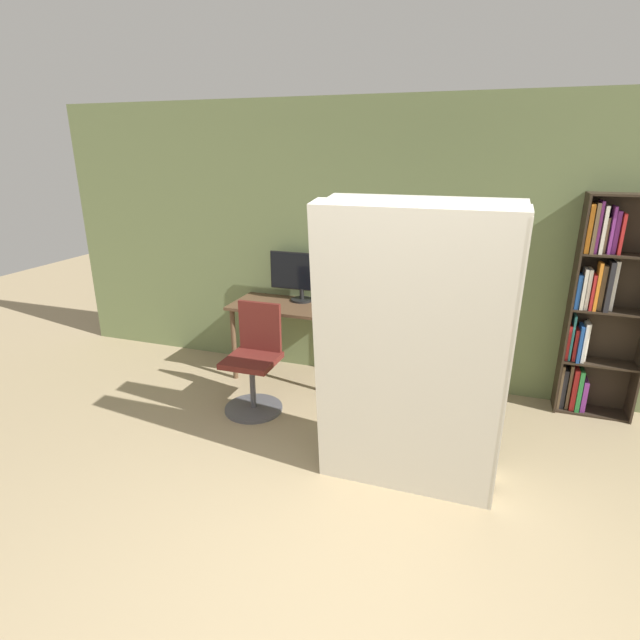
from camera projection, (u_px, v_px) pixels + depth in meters
name	position (u px, v px, depth m)	size (l,w,h in m)	color
wall_back	(430.00, 249.00, 4.66)	(8.00, 0.06, 2.70)	#6B7A4C
desk	(288.00, 316.00, 5.00)	(1.11, 0.59, 0.77)	brown
monitor	(302.00, 274.00, 4.99)	(0.67, 0.22, 0.50)	black
office_chair	(255.00, 367.00, 4.44)	(0.52, 0.52, 0.96)	#4C4C51
bookshelf	(599.00, 309.00, 4.22)	(0.62, 0.26, 1.91)	#2D2319
mattress_near	(410.00, 362.00, 3.11)	(1.19, 0.42, 1.97)	beige
mattress_far	(417.00, 344.00, 3.38)	(1.19, 0.39, 1.97)	beige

